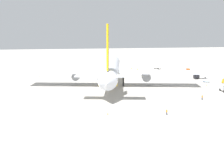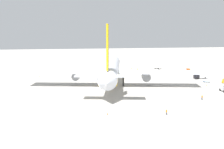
# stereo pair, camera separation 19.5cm
# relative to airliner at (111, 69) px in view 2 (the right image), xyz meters

# --- Properties ---
(ground_plane) EXTENTS (600.00, 600.00, 0.00)m
(ground_plane) POSITION_rel_airliner_xyz_m (1.25, -0.32, -7.21)
(ground_plane) COLOR #ADA8A0
(airliner) EXTENTS (74.15, 74.82, 25.92)m
(airliner) POSITION_rel_airliner_xyz_m (0.00, 0.00, 0.00)
(airliner) COLOR silver
(airliner) RESTS_ON ground
(service_truck_1) EXTENTS (5.02, 4.01, 2.97)m
(service_truck_1) POSITION_rel_airliner_xyz_m (50.03, -41.30, -5.64)
(service_truck_1) COLOR white
(service_truck_1) RESTS_ON ground
(service_truck_2) EXTENTS (2.52, 6.63, 3.08)m
(service_truck_2) POSITION_rel_airliner_xyz_m (8.30, -48.24, -5.52)
(service_truck_2) COLOR black
(service_truck_2) RESTS_ON ground
(service_truck_3) EXTENTS (3.03, 6.16, 2.50)m
(service_truck_3) POSITION_rel_airliner_xyz_m (29.93, -50.23, -5.80)
(service_truck_3) COLOR #BF4C14
(service_truck_3) RESTS_ON ground
(baggage_cart_0) EXTENTS (2.20, 3.54, 1.52)m
(baggage_cart_0) POSITION_rel_airliner_xyz_m (44.21, 24.46, -6.39)
(baggage_cart_0) COLOR #595B60
(baggage_cart_0) RESTS_ON ground
(baggage_cart_1) EXTENTS (2.58, 3.40, 1.52)m
(baggage_cart_1) POSITION_rel_airliner_xyz_m (-1.07, -46.03, -6.38)
(baggage_cart_1) COLOR #26598C
(baggage_cart_1) RESTS_ON ground
(baggage_cart_2) EXTENTS (3.37, 2.62, 1.55)m
(baggage_cart_2) POSITION_rel_airliner_xyz_m (40.93, -21.36, -6.37)
(baggage_cart_2) COLOR #26598C
(baggage_cart_2) RESTS_ON ground
(ground_worker_0) EXTENTS (0.56, 0.56, 1.61)m
(ground_worker_0) POSITION_rel_airliner_xyz_m (-46.33, -6.44, -6.40)
(ground_worker_0) COLOR #3F3F47
(ground_worker_0) RESTS_ON ground
(ground_worker_1) EXTENTS (0.52, 0.52, 1.78)m
(ground_worker_1) POSITION_rel_airliner_xyz_m (-32.43, -25.53, -6.31)
(ground_worker_1) COLOR black
(ground_worker_1) RESTS_ON ground
(ground_worker_2) EXTENTS (0.46, 0.46, 1.64)m
(ground_worker_2) POSITION_rel_airliner_xyz_m (46.99, -22.84, -6.38)
(ground_worker_2) COLOR navy
(ground_worker_2) RESTS_ON ground
(ground_worker_4) EXTENTS (0.43, 0.43, 1.72)m
(ground_worker_4) POSITION_rel_airliner_xyz_m (42.97, -25.38, -6.34)
(ground_worker_4) COLOR navy
(ground_worker_4) RESTS_ON ground
(traffic_cone_0) EXTENTS (0.36, 0.36, 0.55)m
(traffic_cone_0) POSITION_rel_airliner_xyz_m (-8.87, -41.40, -6.94)
(traffic_cone_0) COLOR orange
(traffic_cone_0) RESTS_ON ground
(traffic_cone_2) EXTENTS (0.36, 0.36, 0.55)m
(traffic_cone_2) POSITION_rel_airliner_xyz_m (-42.83, 9.85, -6.94)
(traffic_cone_2) COLOR orange
(traffic_cone_2) RESTS_ON ground
(traffic_cone_3) EXTENTS (0.36, 0.36, 0.55)m
(traffic_cone_3) POSITION_rel_airliner_xyz_m (32.85, 32.70, -6.94)
(traffic_cone_3) COLOR orange
(traffic_cone_3) RESTS_ON ground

